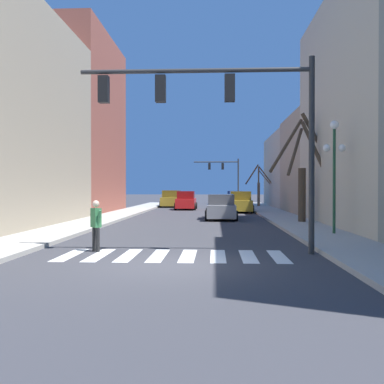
% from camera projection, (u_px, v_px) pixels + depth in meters
% --- Properties ---
extents(ground_plane, '(240.00, 240.00, 0.00)m').
position_uv_depth(ground_plane, '(167.00, 265.00, 11.84)').
color(ground_plane, '#38383D').
extents(building_row_left, '(6.00, 35.41, 13.97)m').
position_uv_depth(building_row_left, '(4.00, 101.00, 23.89)').
color(building_row_left, tan).
rests_on(building_row_left, ground_plane).
extents(building_row_right, '(6.00, 46.93, 12.61)m').
position_uv_depth(building_row_right, '(366.00, 132.00, 25.80)').
color(building_row_right, gray).
rests_on(building_row_right, ground_plane).
extents(crosswalk_stripes, '(6.75, 2.60, 0.01)m').
position_uv_depth(crosswalk_stripes, '(173.00, 256.00, 13.50)').
color(crosswalk_stripes, white).
rests_on(crosswalk_stripes, ground_plane).
extents(traffic_signal_near, '(7.29, 0.28, 6.09)m').
position_uv_depth(traffic_signal_near, '(223.00, 107.00, 13.93)').
color(traffic_signal_near, '#2D2D2D').
rests_on(traffic_signal_near, ground_plane).
extents(traffic_signal_far, '(5.73, 0.28, 5.70)m').
position_uv_depth(traffic_signal_far, '(225.00, 171.00, 56.99)').
color(traffic_signal_far, '#2D2D2D').
rests_on(traffic_signal_far, ground_plane).
extents(street_lamp_right_corner, '(0.95, 0.36, 4.68)m').
position_uv_depth(street_lamp_right_corner, '(334.00, 154.00, 18.61)').
color(street_lamp_right_corner, '#1E4C2D').
rests_on(street_lamp_right_corner, sidewalk_right).
extents(car_parked_right_far, '(2.18, 4.46, 1.75)m').
position_uv_depth(car_parked_right_far, '(172.00, 199.00, 47.02)').
color(car_parked_right_far, '#A38423').
rests_on(car_parked_right_far, ground_plane).
extents(car_driving_toward_lane, '(2.03, 4.10, 1.74)m').
position_uv_depth(car_driving_toward_lane, '(240.00, 203.00, 36.93)').
color(car_driving_toward_lane, '#A38423').
rests_on(car_driving_toward_lane, ground_plane).
extents(car_parked_right_near, '(2.02, 4.89, 1.61)m').
position_uv_depth(car_parked_right_near, '(221.00, 207.00, 29.04)').
color(car_parked_right_near, gray).
rests_on(car_parked_right_near, ground_plane).
extents(car_driving_away_lane, '(1.97, 4.51, 1.69)m').
position_uv_depth(car_driving_away_lane, '(235.00, 200.00, 47.16)').
color(car_driving_away_lane, navy).
rests_on(car_driving_away_lane, ground_plane).
extents(car_parked_left_far, '(1.96, 4.35, 1.71)m').
position_uv_depth(car_parked_left_far, '(186.00, 201.00, 41.81)').
color(car_parked_left_far, red).
rests_on(car_parked_left_far, ground_plane).
extents(pedestrian_waiting_at_curb, '(0.52, 0.59, 1.64)m').
position_uv_depth(pedestrian_waiting_at_curb, '(96.00, 221.00, 14.39)').
color(pedestrian_waiting_at_curb, black).
rests_on(pedestrian_waiting_at_curb, ground_plane).
extents(street_tree_left_near, '(2.79, 2.18, 4.31)m').
position_uv_depth(street_tree_left_near, '(259.00, 185.00, 46.23)').
color(street_tree_left_near, brown).
rests_on(street_tree_left_near, sidewalk_right).
extents(street_tree_right_far, '(4.03, 1.90, 6.10)m').
position_uv_depth(street_tree_right_far, '(304.00, 171.00, 24.90)').
color(street_tree_right_far, '#473828').
rests_on(street_tree_right_far, sidewalk_right).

